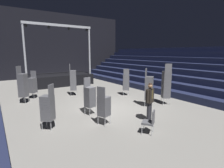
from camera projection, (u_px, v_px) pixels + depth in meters
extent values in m
cube|color=slate|center=(107.00, 109.00, 10.03)|extent=(22.00, 30.00, 0.10)
cube|color=black|center=(41.00, 45.00, 21.56)|extent=(22.00, 0.30, 8.00)
cube|color=#191E38|center=(158.00, 90.00, 13.76)|extent=(0.75, 24.00, 0.45)
cube|color=#191E38|center=(165.00, 84.00, 14.09)|extent=(0.75, 24.00, 0.45)
cube|color=#191E38|center=(171.00, 77.00, 14.42)|extent=(0.75, 24.00, 0.45)
cube|color=#191E38|center=(177.00, 71.00, 14.76)|extent=(0.75, 24.00, 0.45)
cube|color=#191E38|center=(183.00, 65.00, 15.09)|extent=(0.75, 24.00, 0.45)
cube|color=#191E38|center=(189.00, 60.00, 15.42)|extent=(0.75, 24.00, 0.45)
cube|color=#191E38|center=(194.00, 55.00, 15.76)|extent=(0.75, 24.00, 0.45)
cube|color=#191E38|center=(199.00, 50.00, 16.09)|extent=(0.75, 24.00, 0.45)
cube|color=black|center=(57.00, 79.00, 17.42)|extent=(6.28, 3.46, 1.02)
cylinder|color=#9EA0A8|center=(24.00, 51.00, 14.14)|extent=(0.16, 0.16, 4.41)
cylinder|color=#9EA0A8|center=(89.00, 51.00, 17.32)|extent=(0.16, 0.16, 4.41)
cube|color=#9EA0A8|center=(59.00, 25.00, 15.35)|extent=(5.98, 0.20, 0.20)
cylinder|color=black|center=(26.00, 25.00, 13.93)|extent=(0.18, 0.18, 0.22)
cylinder|color=black|center=(49.00, 27.00, 14.90)|extent=(0.18, 0.18, 0.22)
cylinder|color=black|center=(69.00, 29.00, 15.87)|extent=(0.18, 0.18, 0.22)
cylinder|color=black|center=(87.00, 30.00, 16.84)|extent=(0.18, 0.18, 0.22)
cylinder|color=black|center=(150.00, 111.00, 8.16)|extent=(0.15, 0.15, 0.88)
cylinder|color=black|center=(148.00, 112.00, 8.02)|extent=(0.15, 0.15, 0.88)
cube|color=silver|center=(151.00, 96.00, 7.92)|extent=(0.20, 0.16, 0.62)
cube|color=black|center=(150.00, 96.00, 7.96)|extent=(0.46, 0.35, 0.62)
cube|color=brown|center=(152.00, 95.00, 7.88)|extent=(0.06, 0.03, 0.40)
cylinder|color=black|center=(152.00, 95.00, 8.14)|extent=(0.12, 0.12, 0.57)
cylinder|color=black|center=(148.00, 97.00, 7.77)|extent=(0.12, 0.12, 0.57)
sphere|color=#936B4C|center=(150.00, 86.00, 7.88)|extent=(0.21, 0.21, 0.21)
sphere|color=black|center=(150.00, 85.00, 7.87)|extent=(0.17, 0.17, 0.17)
cylinder|color=#B2B5BA|center=(29.00, 99.00, 11.20)|extent=(0.02, 0.02, 0.40)
cylinder|color=#B2B5BA|center=(25.00, 101.00, 10.83)|extent=(0.02, 0.02, 0.40)
cylinder|color=#B2B5BA|center=(23.00, 99.00, 11.26)|extent=(0.02, 0.02, 0.40)
cylinder|color=#B2B5BA|center=(19.00, 101.00, 10.89)|extent=(0.02, 0.02, 0.40)
cube|color=#4C4C51|center=(24.00, 96.00, 11.00)|extent=(0.62, 0.62, 0.08)
cube|color=#4C4C51|center=(24.00, 95.00, 10.99)|extent=(0.62, 0.62, 0.08)
cube|color=#4C4C51|center=(24.00, 93.00, 10.97)|extent=(0.62, 0.62, 0.08)
cube|color=#4C4C51|center=(24.00, 92.00, 10.96)|extent=(0.62, 0.62, 0.08)
cube|color=#4C4C51|center=(23.00, 91.00, 10.94)|extent=(0.62, 0.62, 0.08)
cube|color=#4C4C51|center=(23.00, 89.00, 10.93)|extent=(0.62, 0.62, 0.08)
cube|color=#4C4C51|center=(23.00, 88.00, 10.91)|extent=(0.62, 0.62, 0.08)
cube|color=#4C4C51|center=(23.00, 87.00, 10.90)|extent=(0.62, 0.62, 0.08)
cube|color=#4C4C51|center=(23.00, 85.00, 10.88)|extent=(0.62, 0.62, 0.08)
cube|color=#4C4C51|center=(23.00, 84.00, 10.87)|extent=(0.62, 0.62, 0.08)
cube|color=#4C4C51|center=(23.00, 83.00, 10.85)|extent=(0.62, 0.62, 0.08)
cube|color=#4C4C51|center=(23.00, 81.00, 10.84)|extent=(0.62, 0.62, 0.08)
cube|color=#4C4C51|center=(22.00, 80.00, 10.82)|extent=(0.62, 0.62, 0.08)
cube|color=#4C4C51|center=(22.00, 78.00, 10.81)|extent=(0.62, 0.62, 0.08)
cube|color=#4C4C51|center=(22.00, 77.00, 10.79)|extent=(0.62, 0.62, 0.08)
cube|color=#4C4C51|center=(22.00, 76.00, 10.78)|extent=(0.62, 0.62, 0.08)
cube|color=#4C4C51|center=(22.00, 74.00, 10.76)|extent=(0.62, 0.62, 0.08)
cube|color=#4C4C51|center=(19.00, 70.00, 10.74)|extent=(0.31, 0.33, 0.46)
cylinder|color=#B2B5BA|center=(95.00, 110.00, 9.04)|extent=(0.02, 0.02, 0.40)
cylinder|color=#B2B5BA|center=(90.00, 112.00, 8.76)|extent=(0.02, 0.02, 0.40)
cylinder|color=#B2B5BA|center=(91.00, 109.00, 9.29)|extent=(0.02, 0.02, 0.40)
cylinder|color=#B2B5BA|center=(85.00, 111.00, 9.02)|extent=(0.02, 0.02, 0.40)
cube|color=#4C4C51|center=(90.00, 106.00, 8.99)|extent=(0.53, 0.53, 0.08)
cube|color=#4C4C51|center=(90.00, 104.00, 8.97)|extent=(0.53, 0.53, 0.08)
cube|color=#4C4C51|center=(90.00, 103.00, 8.96)|extent=(0.53, 0.53, 0.08)
cube|color=#4C4C51|center=(90.00, 101.00, 8.94)|extent=(0.53, 0.53, 0.08)
cube|color=#4C4C51|center=(90.00, 99.00, 8.93)|extent=(0.53, 0.53, 0.08)
cube|color=#4C4C51|center=(90.00, 98.00, 8.91)|extent=(0.53, 0.53, 0.08)
cube|color=#4C4C51|center=(90.00, 96.00, 8.90)|extent=(0.53, 0.53, 0.08)
cube|color=#4C4C51|center=(90.00, 94.00, 8.88)|extent=(0.53, 0.53, 0.08)
cube|color=#4C4C51|center=(90.00, 93.00, 8.87)|extent=(0.53, 0.53, 0.08)
cube|color=#4C4C51|center=(90.00, 91.00, 8.85)|extent=(0.53, 0.53, 0.08)
cube|color=#4C4C51|center=(90.00, 89.00, 8.84)|extent=(0.53, 0.53, 0.08)
cube|color=#4C4C51|center=(90.00, 88.00, 8.82)|extent=(0.53, 0.53, 0.08)
cube|color=#4C4C51|center=(87.00, 82.00, 8.90)|extent=(0.41, 0.14, 0.46)
cylinder|color=#B2B5BA|center=(161.00, 100.00, 11.00)|extent=(0.02, 0.02, 0.40)
cylinder|color=#B2B5BA|center=(167.00, 100.00, 11.02)|extent=(0.02, 0.02, 0.40)
cylinder|color=#B2B5BA|center=(163.00, 102.00, 10.62)|extent=(0.02, 0.02, 0.40)
cylinder|color=#B2B5BA|center=(170.00, 102.00, 10.64)|extent=(0.02, 0.02, 0.40)
cube|color=#4C4C51|center=(166.00, 97.00, 10.78)|extent=(0.60, 0.60, 0.08)
cube|color=#4C4C51|center=(166.00, 96.00, 10.76)|extent=(0.60, 0.60, 0.08)
cube|color=#4C4C51|center=(166.00, 94.00, 10.75)|extent=(0.60, 0.60, 0.08)
cube|color=#4C4C51|center=(166.00, 93.00, 10.73)|extent=(0.60, 0.60, 0.08)
cube|color=#4C4C51|center=(166.00, 92.00, 10.72)|extent=(0.60, 0.60, 0.08)
cube|color=#4C4C51|center=(166.00, 90.00, 10.70)|extent=(0.60, 0.60, 0.08)
cube|color=#4C4C51|center=(166.00, 89.00, 10.69)|extent=(0.60, 0.60, 0.08)
cube|color=#4C4C51|center=(166.00, 87.00, 10.67)|extent=(0.60, 0.60, 0.08)
cube|color=#4C4C51|center=(166.00, 86.00, 10.66)|extent=(0.60, 0.60, 0.08)
cube|color=#4C4C51|center=(166.00, 85.00, 10.64)|extent=(0.60, 0.60, 0.08)
cube|color=#4C4C51|center=(166.00, 83.00, 10.63)|extent=(0.60, 0.60, 0.08)
cube|color=#4C4C51|center=(166.00, 82.00, 10.61)|extent=(0.60, 0.60, 0.08)
cube|color=#4C4C51|center=(166.00, 80.00, 10.60)|extent=(0.60, 0.60, 0.08)
cube|color=#4C4C51|center=(166.00, 79.00, 10.58)|extent=(0.60, 0.60, 0.08)
cube|color=#4C4C51|center=(167.00, 78.00, 10.57)|extent=(0.60, 0.60, 0.08)
cube|color=#4C4C51|center=(167.00, 76.00, 10.55)|extent=(0.60, 0.60, 0.08)
cube|color=#4C4C51|center=(167.00, 75.00, 10.54)|extent=(0.60, 0.60, 0.08)
cube|color=#4C4C51|center=(167.00, 73.00, 10.52)|extent=(0.60, 0.60, 0.08)
cube|color=#4C4C51|center=(167.00, 72.00, 10.51)|extent=(0.60, 0.60, 0.08)
cube|color=#4C4C51|center=(168.00, 68.00, 10.27)|extent=(0.37, 0.25, 0.46)
cylinder|color=#B2B5BA|center=(42.00, 126.00, 7.10)|extent=(0.02, 0.02, 0.40)
cylinder|color=#B2B5BA|center=(47.00, 123.00, 7.48)|extent=(0.02, 0.02, 0.40)
cylinder|color=#B2B5BA|center=(51.00, 127.00, 7.05)|extent=(0.02, 0.02, 0.40)
cylinder|color=#B2B5BA|center=(55.00, 123.00, 7.43)|extent=(0.02, 0.02, 0.40)
cube|color=#4C4C51|center=(48.00, 119.00, 7.22)|extent=(0.62, 0.62, 0.08)
cube|color=#4C4C51|center=(48.00, 117.00, 7.21)|extent=(0.62, 0.62, 0.08)
cube|color=#4C4C51|center=(48.00, 115.00, 7.19)|extent=(0.62, 0.62, 0.08)
cube|color=#4C4C51|center=(48.00, 113.00, 7.18)|extent=(0.62, 0.62, 0.08)
cube|color=#4C4C51|center=(48.00, 111.00, 7.16)|extent=(0.62, 0.62, 0.08)
cube|color=#4C4C51|center=(48.00, 109.00, 7.15)|extent=(0.62, 0.62, 0.08)
cube|color=#4C4C51|center=(48.00, 107.00, 7.13)|extent=(0.62, 0.62, 0.08)
cube|color=#4C4C51|center=(47.00, 105.00, 7.12)|extent=(0.62, 0.62, 0.08)
cube|color=#4C4C51|center=(47.00, 103.00, 7.10)|extent=(0.62, 0.62, 0.08)
cube|color=#4C4C51|center=(47.00, 101.00, 7.09)|extent=(0.62, 0.62, 0.08)
cube|color=#4C4C51|center=(47.00, 99.00, 7.07)|extent=(0.62, 0.62, 0.08)
cube|color=#4C4C51|center=(47.00, 97.00, 7.06)|extent=(0.62, 0.62, 0.08)
cube|color=#4C4C51|center=(51.00, 90.00, 6.99)|extent=(0.31, 0.34, 0.46)
cylinder|color=#B2B5BA|center=(34.00, 96.00, 11.96)|extent=(0.02, 0.02, 0.40)
cylinder|color=#B2B5BA|center=(29.00, 96.00, 12.03)|extent=(0.02, 0.02, 0.40)
cylinder|color=#B2B5BA|center=(37.00, 95.00, 12.33)|extent=(0.02, 0.02, 0.40)
cylinder|color=#B2B5BA|center=(32.00, 95.00, 12.40)|extent=(0.02, 0.02, 0.40)
cube|color=#4C4C51|center=(33.00, 92.00, 12.14)|extent=(0.62, 0.62, 0.08)
cube|color=#4C4C51|center=(33.00, 91.00, 12.12)|extent=(0.62, 0.62, 0.08)
cube|color=#4C4C51|center=(33.00, 90.00, 12.11)|extent=(0.62, 0.62, 0.08)
cube|color=#4C4C51|center=(33.00, 88.00, 12.09)|extent=(0.62, 0.62, 0.08)
cube|color=#4C4C51|center=(33.00, 87.00, 12.08)|extent=(0.62, 0.62, 0.08)
cube|color=#4C4C51|center=(32.00, 86.00, 12.06)|extent=(0.62, 0.62, 0.08)
cube|color=#4C4C51|center=(32.00, 85.00, 12.05)|extent=(0.62, 0.62, 0.08)
cube|color=#4C4C51|center=(32.00, 83.00, 12.04)|extent=(0.62, 0.62, 0.08)
cube|color=#4C4C51|center=(32.00, 82.00, 12.02)|extent=(0.62, 0.62, 0.08)
cube|color=#4C4C51|center=(32.00, 81.00, 12.01)|extent=(0.62, 0.62, 0.08)
cube|color=#4C4C51|center=(32.00, 80.00, 11.99)|extent=(0.62, 0.62, 0.08)
cube|color=#4C4C51|center=(32.00, 79.00, 11.98)|extent=(0.62, 0.62, 0.08)
cube|color=#4C4C51|center=(33.00, 74.00, 12.12)|extent=(0.32, 0.32, 0.46)
cylinder|color=#B2B5BA|center=(76.00, 92.00, 13.25)|extent=(0.02, 0.02, 0.40)
cylinder|color=#B2B5BA|center=(76.00, 93.00, 12.89)|extent=(0.02, 0.02, 0.40)
cylinder|color=#B2B5BA|center=(71.00, 92.00, 13.16)|extent=(0.02, 0.02, 0.40)
cylinder|color=#B2B5BA|center=(71.00, 93.00, 12.80)|extent=(0.02, 0.02, 0.40)
cube|color=#4C4C51|center=(73.00, 89.00, 12.98)|extent=(0.57, 0.57, 0.08)
cube|color=#4C4C51|center=(73.00, 88.00, 12.97)|extent=(0.57, 0.57, 0.08)
cube|color=#4C4C51|center=(73.00, 87.00, 12.95)|extent=(0.57, 0.57, 0.08)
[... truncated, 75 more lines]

